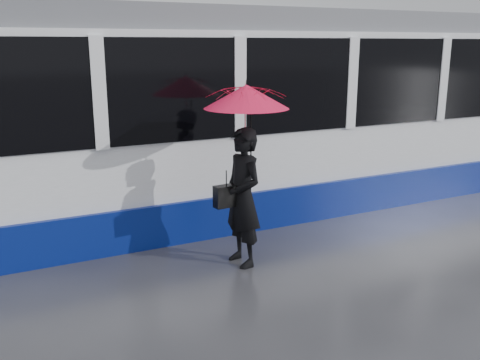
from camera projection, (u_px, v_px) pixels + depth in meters
ground at (146, 291)px, 6.27m from camera, size 90.00×90.00×0.00m
rails at (99, 227)px, 8.44m from camera, size 34.00×1.51×0.02m
woman at (243, 197)px, 6.85m from camera, size 0.49×0.69×1.81m
umbrella at (246, 113)px, 6.60m from camera, size 1.15×1.15×1.22m
handbag at (226, 196)px, 6.76m from camera, size 0.33×0.17×0.46m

